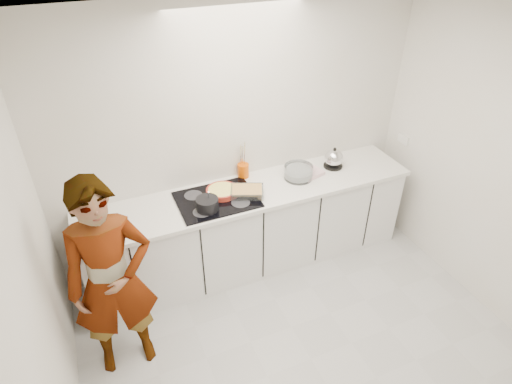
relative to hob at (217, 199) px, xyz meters
name	(u,v)px	position (x,y,z in m)	size (l,w,h in m)	color
floor	(311,359)	(0.35, -1.26, -0.92)	(3.60, 3.20, 0.00)	#BABABA
ceiling	(349,40)	(0.35, -1.26, 1.68)	(3.60, 3.20, 0.00)	white
wall_back	(238,139)	(0.35, 0.34, 0.38)	(3.60, 0.00, 2.60)	silver
wall_left	(30,327)	(-1.45, -1.26, 0.38)	(0.00, 3.20, 2.60)	silver
base_cabinets	(252,230)	(0.35, 0.02, -0.48)	(3.20, 0.58, 0.87)	white
countertop	(251,192)	(0.35, 0.02, -0.03)	(3.24, 0.64, 0.04)	white
hob	(217,199)	(0.00, 0.00, 0.00)	(0.72, 0.54, 0.01)	black
tart_dish	(222,191)	(0.08, 0.06, 0.03)	(0.39, 0.39, 0.05)	#AA2D1E
saucepan	(207,204)	(-0.13, -0.12, 0.06)	(0.26, 0.26, 0.19)	black
baking_dish	(247,191)	(0.28, -0.04, 0.04)	(0.36, 0.32, 0.06)	silver
mixing_bowl	(298,173)	(0.86, 0.05, 0.05)	(0.32, 0.32, 0.13)	silver
tea_towel	(311,173)	(1.01, 0.05, 0.01)	(0.24, 0.17, 0.04)	white
kettle	(334,159)	(1.30, 0.10, 0.09)	(0.24, 0.24, 0.22)	black
utensil_crock	(243,171)	(0.37, 0.28, 0.06)	(0.11, 0.11, 0.14)	#D85304
cook	(112,282)	(-1.03, -0.63, -0.05)	(0.63, 0.42, 1.74)	white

